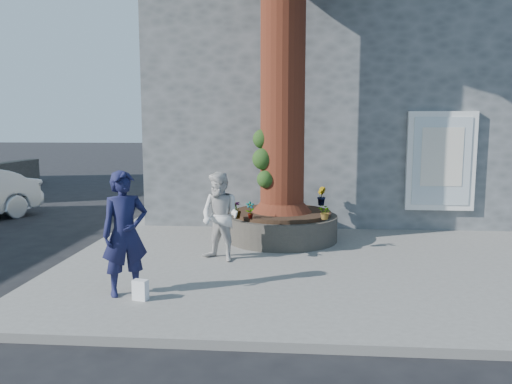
{
  "coord_description": "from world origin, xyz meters",
  "views": [
    {
      "loc": [
        1.07,
        -8.23,
        2.51
      ],
      "look_at": [
        0.34,
        1.03,
        1.25
      ],
      "focal_mm": 35.0,
      "sensor_mm": 36.0,
      "label": 1
    }
  ],
  "objects": [
    {
      "name": "plant_b",
      "position": [
        1.65,
        2.85,
        0.93
      ],
      "size": [
        0.27,
        0.27,
        0.42
      ],
      "primitive_type": "imported",
      "rotation": [
        0.0,
        0.0,
        1.81
      ],
      "color": "gray",
      "rests_on": "planter"
    },
    {
      "name": "plant_d",
      "position": [
        1.65,
        1.15,
        0.86
      ],
      "size": [
        0.35,
        0.35,
        0.29
      ],
      "primitive_type": "imported",
      "rotation": [
        0.0,
        0.0,
        5.48
      ],
      "color": "gray",
      "rests_on": "planter"
    },
    {
      "name": "planter",
      "position": [
        0.8,
        2.0,
        0.41
      ],
      "size": [
        2.3,
        2.3,
        0.6
      ],
      "color": "black",
      "rests_on": "pavement"
    },
    {
      "name": "shopping_bag",
      "position": [
        -1.03,
        -1.79,
        0.26
      ],
      "size": [
        0.22,
        0.16,
        0.28
      ],
      "primitive_type": "cube",
      "rotation": [
        0.0,
        0.0,
        -0.23
      ],
      "color": "white",
      "rests_on": "pavement"
    },
    {
      "name": "man",
      "position": [
        -1.29,
        -1.58,
        1.0
      ],
      "size": [
        0.77,
        0.69,
        1.76
      ],
      "primitive_type": "imported",
      "rotation": [
        0.0,
        0.0,
        0.54
      ],
      "color": "#141739",
      "rests_on": "pavement"
    },
    {
      "name": "pavement",
      "position": [
        1.5,
        1.0,
        0.06
      ],
      "size": [
        9.0,
        8.0,
        0.12
      ],
      "primitive_type": "cube",
      "color": "slate",
      "rests_on": "ground"
    },
    {
      "name": "stone_shop",
      "position": [
        2.5,
        7.2,
        3.16
      ],
      "size": [
        10.3,
        8.3,
        6.3
      ],
      "color": "#525658",
      "rests_on": "ground"
    },
    {
      "name": "plant_a",
      "position": [
        0.21,
        1.15,
        0.89
      ],
      "size": [
        0.2,
        0.17,
        0.33
      ],
      "primitive_type": "imported",
      "rotation": [
        0.0,
        0.0,
        0.31
      ],
      "color": "gray",
      "rests_on": "planter"
    },
    {
      "name": "ground",
      "position": [
        0.0,
        0.0,
        0.0
      ],
      "size": [
        120.0,
        120.0,
        0.0
      ],
      "primitive_type": "plane",
      "color": "black",
      "rests_on": "ground"
    },
    {
      "name": "plant_c",
      "position": [
        -0.05,
        1.15,
        0.88
      ],
      "size": [
        0.26,
        0.26,
        0.33
      ],
      "primitive_type": "imported",
      "rotation": [
        0.0,
        0.0,
        3.77
      ],
      "color": "gray",
      "rests_on": "planter"
    },
    {
      "name": "woman",
      "position": [
        -0.24,
        0.3,
        0.91
      ],
      "size": [
        0.95,
        0.89,
        1.57
      ],
      "primitive_type": "imported",
      "rotation": [
        0.0,
        0.0,
        -0.5
      ],
      "color": "beige",
      "rests_on": "pavement"
    },
    {
      "name": "yellow_line",
      "position": [
        -3.05,
        1.0,
        0.0
      ],
      "size": [
        0.1,
        30.0,
        0.01
      ],
      "primitive_type": "cube",
      "color": "yellow",
      "rests_on": "ground"
    }
  ]
}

